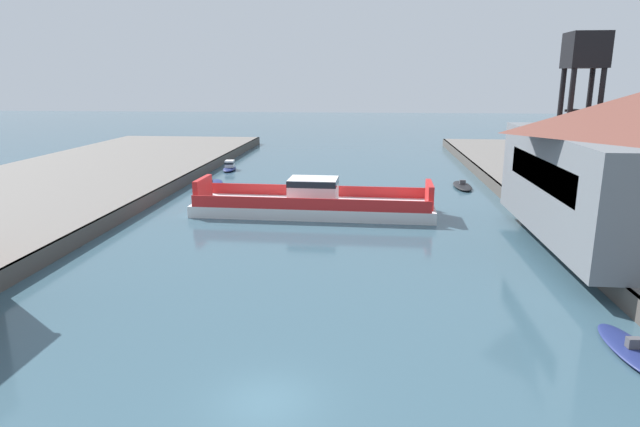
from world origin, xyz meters
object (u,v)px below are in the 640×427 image
at_px(chain_ferry, 313,203).
at_px(moored_boat_mid_right, 633,351).
at_px(moored_boat_near_left, 230,167).
at_px(moored_boat_near_right, 462,186).
at_px(moored_boat_mid_left, 209,185).
at_px(crane_tower, 583,76).

bearing_deg(chain_ferry, moored_boat_mid_right, -55.67).
bearing_deg(moored_boat_near_left, moored_boat_near_right, -17.93).
distance_m(chain_ferry, moored_boat_mid_left, 18.48).
height_order(chain_ferry, moored_boat_mid_right, chain_ferry).
bearing_deg(moored_boat_mid_left, chain_ferry, -40.36).
distance_m(moored_boat_near_right, moored_boat_mid_right, 41.14).
relative_size(chain_ferry, moored_boat_mid_right, 3.89).
distance_m(moored_boat_near_right, moored_boat_mid_left, 30.89).
bearing_deg(moored_boat_near_right, chain_ferry, -138.69).
relative_size(chain_ferry, crane_tower, 1.54).
xyz_separation_m(chain_ferry, moored_boat_mid_left, (-14.07, 11.96, -0.82)).
relative_size(moored_boat_mid_right, crane_tower, 0.40).
bearing_deg(crane_tower, moored_boat_near_right, 108.99).
bearing_deg(crane_tower, moored_boat_near_left, 143.30).
xyz_separation_m(chain_ferry, moored_boat_mid_right, (18.06, -26.44, -0.87)).
bearing_deg(crane_tower, chain_ferry, 172.06).
height_order(chain_ferry, moored_boat_near_right, chain_ferry).
bearing_deg(moored_boat_mid_left, moored_boat_near_left, 93.27).
distance_m(chain_ferry, moored_boat_near_left, 28.96).
bearing_deg(moored_boat_near_left, moored_boat_mid_right, -57.37).
relative_size(moored_boat_mid_left, crane_tower, 0.54).
xyz_separation_m(moored_boat_near_right, moored_boat_mid_left, (-30.77, -2.72, 0.02)).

